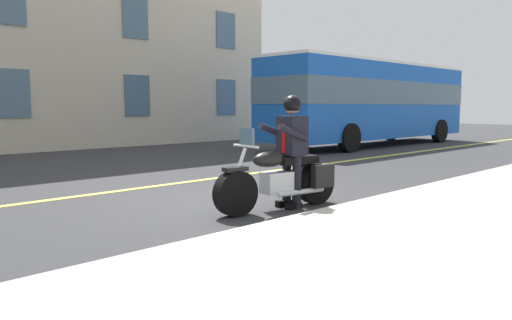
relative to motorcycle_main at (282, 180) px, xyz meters
The scene contains 5 objects.
ground_plane 1.25m from the motorcycle_main, 89.55° to the right, with size 80.00×80.00×0.00m, color #333335.
lane_center_stripe 3.19m from the motorcycle_main, 89.83° to the right, with size 60.00×0.16×0.01m, color #E5DB4C.
motorcycle_main is the anchor object (origin of this frame).
rider_main 0.61m from the motorcycle_main, behind, with size 0.67×0.61×1.74m.
bus_near 13.20m from the motorcycle_main, 153.21° to the right, with size 11.05×2.70×3.30m.
Camera 1 is at (5.39, 6.16, 1.56)m, focal length 34.16 mm.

